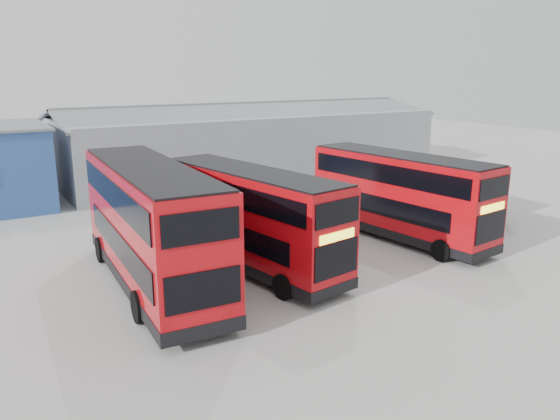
{
  "coord_description": "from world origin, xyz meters",
  "views": [
    {
      "loc": [
        -13.22,
        -20.09,
        8.41
      ],
      "look_at": [
        -0.47,
        0.85,
        2.1
      ],
      "focal_mm": 35.0,
      "sensor_mm": 36.0,
      "label": 1
    }
  ],
  "objects_px": {
    "double_decker_centre": "(251,220)",
    "double_decker_right": "(400,197)",
    "maintenance_shed": "(247,142)",
    "single_decker_blue": "(423,184)",
    "double_decker_left": "(151,228)"
  },
  "relations": [
    {
      "from": "double_decker_left",
      "to": "double_decker_right",
      "type": "distance_m",
      "value": 12.86
    },
    {
      "from": "double_decker_right",
      "to": "single_decker_blue",
      "type": "relative_size",
      "value": 1.0
    },
    {
      "from": "maintenance_shed",
      "to": "double_decker_right",
      "type": "xyz_separation_m",
      "value": [
        -2.05,
        -20.26,
        -0.43
      ]
    },
    {
      "from": "double_decker_centre",
      "to": "double_decker_right",
      "type": "distance_m",
      "value": 8.5
    },
    {
      "from": "double_decker_left",
      "to": "single_decker_blue",
      "type": "bearing_deg",
      "value": -164.19
    },
    {
      "from": "double_decker_left",
      "to": "double_decker_centre",
      "type": "xyz_separation_m",
      "value": [
        4.36,
        -0.09,
        -0.28
      ]
    },
    {
      "from": "maintenance_shed",
      "to": "double_decker_centre",
      "type": "relative_size",
      "value": 2.91
    },
    {
      "from": "double_decker_left",
      "to": "single_decker_blue",
      "type": "xyz_separation_m",
      "value": [
        19.09,
        4.21,
        -1.03
      ]
    },
    {
      "from": "double_decker_centre",
      "to": "maintenance_shed",
      "type": "bearing_deg",
      "value": 53.41
    },
    {
      "from": "double_decker_right",
      "to": "single_decker_blue",
      "type": "height_order",
      "value": "double_decker_right"
    },
    {
      "from": "double_decker_left",
      "to": "double_decker_centre",
      "type": "distance_m",
      "value": 4.37
    },
    {
      "from": "maintenance_shed",
      "to": "double_decker_centre",
      "type": "height_order",
      "value": "maintenance_shed"
    },
    {
      "from": "double_decker_centre",
      "to": "single_decker_blue",
      "type": "distance_m",
      "value": 15.37
    },
    {
      "from": "double_decker_centre",
      "to": "double_decker_right",
      "type": "bearing_deg",
      "value": -9.8
    },
    {
      "from": "maintenance_shed",
      "to": "double_decker_right",
      "type": "bearing_deg",
      "value": -95.77
    }
  ]
}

